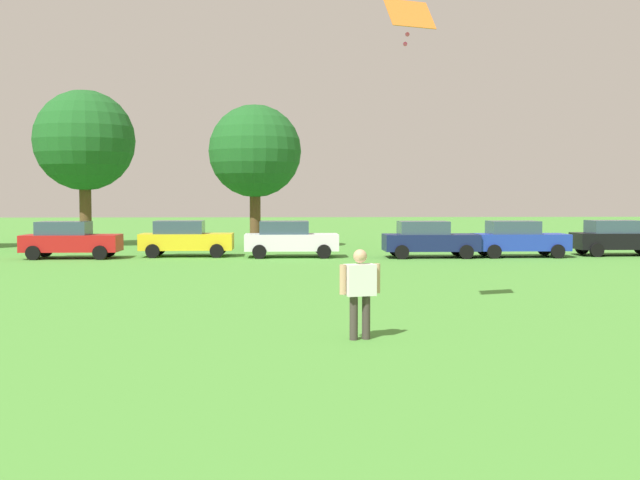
# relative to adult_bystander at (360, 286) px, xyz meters

# --- Properties ---
(ground_plane) EXTENTS (160.00, 160.00, 0.00)m
(ground_plane) POSITION_rel_adult_bystander_xyz_m (-1.27, 14.97, -1.05)
(ground_plane) COLOR #4C9338
(adult_bystander) EXTENTS (0.81, 0.47, 1.77)m
(adult_bystander) POSITION_rel_adult_bystander_xyz_m (0.00, 0.00, 0.00)
(adult_bystander) COLOR #3F3833
(adult_bystander) RESTS_ON ground
(kite) EXTENTS (1.24, 0.87, 1.10)m
(kite) POSITION_rel_adult_bystander_xyz_m (1.43, 3.07, 5.89)
(kite) COLOR orange
(parked_car_red_0) EXTENTS (4.30, 2.02, 1.68)m
(parked_car_red_0) POSITION_rel_adult_bystander_xyz_m (-11.13, 21.09, -0.19)
(parked_car_red_0) COLOR red
(parked_car_red_0) RESTS_ON ground
(parked_car_yellow_1) EXTENTS (4.30, 2.02, 1.68)m
(parked_car_yellow_1) POSITION_rel_adult_bystander_xyz_m (-6.04, 22.02, -0.19)
(parked_car_yellow_1) COLOR yellow
(parked_car_yellow_1) RESTS_ON ground
(parked_car_white_2) EXTENTS (4.30, 2.02, 1.68)m
(parked_car_white_2) POSITION_rel_adult_bystander_xyz_m (-1.15, 21.32, -0.19)
(parked_car_white_2) COLOR white
(parked_car_white_2) RESTS_ON ground
(parked_car_navy_3) EXTENTS (4.30, 2.02, 1.68)m
(parked_car_navy_3) POSITION_rel_adult_bystander_xyz_m (5.24, 20.76, -0.19)
(parked_car_navy_3) COLOR #141E4C
(parked_car_navy_3) RESTS_ON ground
(parked_car_blue_4) EXTENTS (4.30, 2.02, 1.68)m
(parked_car_blue_4) POSITION_rel_adult_bystander_xyz_m (9.48, 20.93, -0.19)
(parked_car_blue_4) COLOR #1E38AD
(parked_car_blue_4) RESTS_ON ground
(parked_car_black_5) EXTENTS (4.30, 2.02, 1.68)m
(parked_car_black_5) POSITION_rel_adult_bystander_xyz_m (14.50, 21.64, -0.19)
(parked_car_black_5) COLOR black
(parked_car_black_5) RESTS_ON ground
(tree_center) EXTENTS (5.66, 5.66, 8.81)m
(tree_center) POSITION_rel_adult_bystander_xyz_m (-12.62, 30.14, 4.90)
(tree_center) COLOR brown
(tree_center) RESTS_ON ground
(tree_far_right) EXTENTS (4.97, 4.97, 7.74)m
(tree_far_right) POSITION_rel_adult_bystander_xyz_m (-2.94, 27.51, 4.18)
(tree_far_right) COLOR brown
(tree_far_right) RESTS_ON ground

